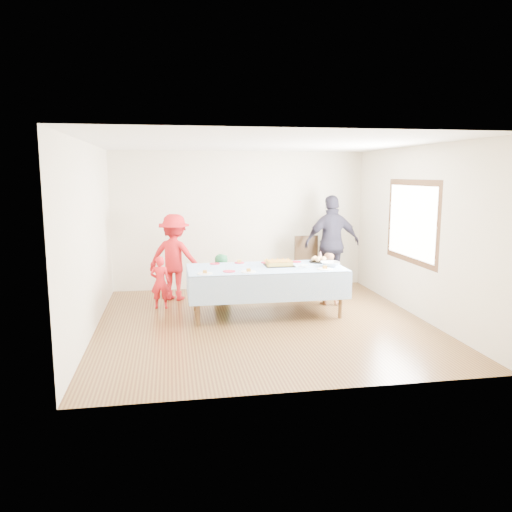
{
  "coord_description": "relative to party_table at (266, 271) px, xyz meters",
  "views": [
    {
      "loc": [
        -1.36,
        -7.28,
        2.26
      ],
      "look_at": [
        -0.06,
        0.3,
        0.99
      ],
      "focal_mm": 35.0,
      "sensor_mm": 36.0,
      "label": 1
    }
  ],
  "objects": [
    {
      "name": "adult_right",
      "position": [
        1.59,
        1.45,
        0.21
      ],
      "size": [
        1.11,
        0.49,
        1.86
      ],
      "primitive_type": "imported",
      "rotation": [
        0.0,
        0.0,
        3.17
      ],
      "color": "#2E2B3B",
      "rests_on": "ground"
    },
    {
      "name": "plate_red_far_d",
      "position": [
        0.6,
        0.38,
        0.06
      ],
      "size": [
        0.17,
        0.17,
        0.01
      ],
      "primitive_type": "cylinder",
      "color": "red",
      "rests_on": "party_table"
    },
    {
      "name": "party_table",
      "position": [
        0.0,
        0.0,
        0.0
      ],
      "size": [
        2.5,
        1.1,
        0.78
      ],
      "color": "brown",
      "rests_on": "ground"
    },
    {
      "name": "plate_white_mid",
      "position": [
        -0.34,
        -0.36,
        0.06
      ],
      "size": [
        0.23,
        0.23,
        0.01
      ],
      "primitive_type": "cylinder",
      "color": "white",
      "rests_on": "party_table"
    },
    {
      "name": "punch_bowl",
      "position": [
        1.04,
        -0.1,
        0.09
      ],
      "size": [
        0.3,
        0.3,
        0.07
      ],
      "primitive_type": "imported",
      "color": "silver",
      "rests_on": "party_table"
    },
    {
      "name": "rolls_tray",
      "position": [
        0.97,
        0.29,
        0.1
      ],
      "size": [
        0.34,
        0.34,
        0.1
      ],
      "color": "black",
      "rests_on": "party_table"
    },
    {
      "name": "party_hat",
      "position": [
        1.04,
        0.44,
        0.14
      ],
      "size": [
        0.1,
        0.1,
        0.17
      ],
      "primitive_type": "cone",
      "color": "white",
      "rests_on": "party_table"
    },
    {
      "name": "dining_chair",
      "position": [
        1.12,
        1.5,
        -0.13
      ],
      "size": [
        0.47,
        0.47,
        1.07
      ],
      "rotation": [
        0.0,
        0.0,
        0.02
      ],
      "color": "black",
      "rests_on": "ground"
    },
    {
      "name": "adult_left",
      "position": [
        -1.44,
        1.25,
        0.05
      ],
      "size": [
        1.15,
        0.92,
        1.55
      ],
      "primitive_type": "imported",
      "rotation": [
        0.0,
        0.0,
        2.74
      ],
      "color": "red",
      "rests_on": "ground"
    },
    {
      "name": "room_walls",
      "position": [
        -0.07,
        -0.45,
        1.05
      ],
      "size": [
        5.04,
        5.04,
        2.72
      ],
      "color": "beige",
      "rests_on": "ground"
    },
    {
      "name": "plate_red_near",
      "position": [
        -0.63,
        -0.27,
        0.06
      ],
      "size": [
        0.2,
        0.2,
        0.01
      ],
      "primitive_type": "cylinder",
      "color": "red",
      "rests_on": "party_table"
    },
    {
      "name": "toddler_left",
      "position": [
        -1.69,
        0.66,
        -0.27
      ],
      "size": [
        0.35,
        0.26,
        0.9
      ],
      "primitive_type": "imported",
      "rotation": [
        0.0,
        0.0,
        3.02
      ],
      "color": "red",
      "rests_on": "ground"
    },
    {
      "name": "birthday_cake",
      "position": [
        0.24,
        0.09,
        0.09
      ],
      "size": [
        0.47,
        0.36,
        0.08
      ],
      "color": "black",
      "rests_on": "party_table"
    },
    {
      "name": "plate_white_right",
      "position": [
        0.88,
        -0.33,
        0.06
      ],
      "size": [
        0.24,
        0.24,
        0.01
      ],
      "primitive_type": "cylinder",
      "color": "white",
      "rests_on": "party_table"
    },
    {
      "name": "plate_red_far_b",
      "position": [
        -0.37,
        0.44,
        0.06
      ],
      "size": [
        0.17,
        0.17,
        0.01
      ],
      "primitive_type": "cylinder",
      "color": "red",
      "rests_on": "party_table"
    },
    {
      "name": "toddler_right",
      "position": [
        1.18,
        0.45,
        -0.27
      ],
      "size": [
        0.51,
        0.43,
        0.91
      ],
      "primitive_type": "imported",
      "rotation": [
        0.0,
        0.0,
        2.93
      ],
      "color": "tan",
      "rests_on": "ground"
    },
    {
      "name": "ground",
      "position": [
        -0.13,
        -0.45,
        -0.72
      ],
      "size": [
        5.0,
        5.0,
        0.0
      ],
      "primitive_type": "plane",
      "color": "#4D2916",
      "rests_on": "ground"
    },
    {
      "name": "plate_white_left",
      "position": [
        -1.01,
        -0.39,
        0.06
      ],
      "size": [
        0.23,
        0.23,
        0.01
      ],
      "primitive_type": "cylinder",
      "color": "white",
      "rests_on": "party_table"
    },
    {
      "name": "plate_red_far_a",
      "position": [
        -0.78,
        0.42,
        0.06
      ],
      "size": [
        0.17,
        0.17,
        0.01
      ],
      "primitive_type": "cylinder",
      "color": "red",
      "rests_on": "party_table"
    },
    {
      "name": "plate_red_far_c",
      "position": [
        0.08,
        0.4,
        0.06
      ],
      "size": [
        0.17,
        0.17,
        0.01
      ],
      "primitive_type": "cylinder",
      "color": "red",
      "rests_on": "party_table"
    },
    {
      "name": "fork_pile",
      "position": [
        0.61,
        -0.2,
        0.09
      ],
      "size": [
        0.24,
        0.18,
        0.07
      ],
      "primitive_type": null,
      "color": "white",
      "rests_on": "party_table"
    },
    {
      "name": "toddler_mid",
      "position": [
        -0.64,
        0.77,
        -0.28
      ],
      "size": [
        0.51,
        0.43,
        0.89
      ],
      "primitive_type": "imported",
      "rotation": [
        0.0,
        0.0,
        3.55
      ],
      "color": "#22683B",
      "rests_on": "ground"
    }
  ]
}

